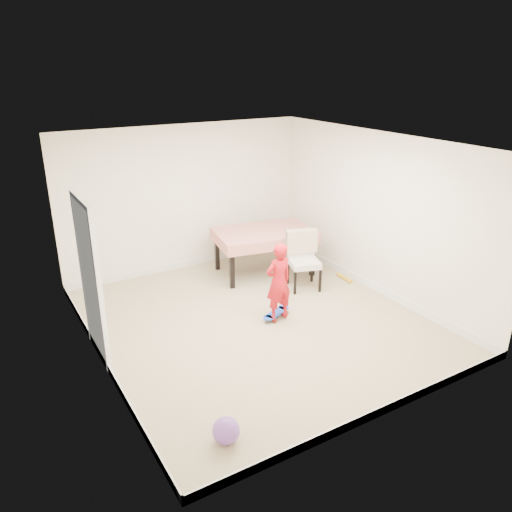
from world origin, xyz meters
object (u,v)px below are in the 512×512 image
dining_chair (304,261)px  child (278,284)px  balloon (226,431)px  dining_table (264,252)px  skateboard (276,315)px

dining_chair → child: (-1.00, -0.73, 0.10)m
dining_chair → balloon: dining_chair is taller
dining_table → skateboard: bearing=-105.7°
dining_table → balloon: (-2.61, -3.51, -0.26)m
balloon → child: bearing=45.4°
balloon → skateboard: bearing=46.3°
skateboard → child: size_ratio=0.48×
dining_chair → skateboard: size_ratio=1.73×
dining_table → dining_chair: dining_chair is taller
dining_table → child: 1.82m
skateboard → balloon: balloon is taller
dining_chair → dining_table: bearing=122.6°
child → balloon: size_ratio=4.20×
dining_table → balloon: 4.38m
skateboard → child: child is taller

